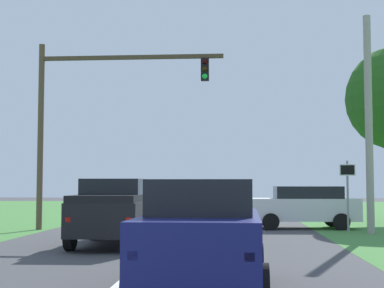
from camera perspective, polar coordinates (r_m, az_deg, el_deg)
The scene contains 7 objects.
ground_plane at distance 14.88m, azimuth -4.22°, elevation -11.14°, with size 120.00×120.00×0.00m, color #424244.
red_suv_near at distance 10.00m, azimuth 1.09°, elevation -8.82°, with size 2.20×4.46×1.94m.
pickup_truck_lead at distance 17.68m, azimuth -7.68°, elevation -6.65°, with size 2.29×4.96×2.01m.
traffic_light at distance 23.86m, azimuth -10.20°, elevation 3.75°, with size 7.61×0.40×7.60m.
keep_moving_sign at distance 22.67m, azimuth 15.17°, elevation -4.12°, with size 0.60×0.09×2.73m.
crossing_suv_far at distance 24.51m, azimuth 10.99°, elevation -6.06°, with size 4.57×2.22×1.75m.
utility_pole_right at distance 22.58m, azimuth 17.12°, elevation 1.96°, with size 0.28×0.28×8.24m, color #9E998E.
Camera 1 is at (2.16, -4.31, 1.87)m, focal length 53.82 mm.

